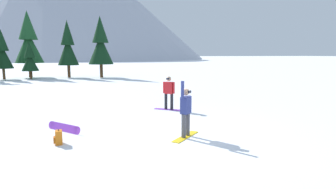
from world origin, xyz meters
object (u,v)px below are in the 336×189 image
Objects in this scene: snowboarder_foreground at (186,111)px; pine_tree_tall at (30,59)px; snowboarder_midground at (169,92)px; pine_tree_leaning at (101,44)px; pine_tree_young at (2,52)px; loose_snowboard_near_right at (64,127)px; backpack_orange at (59,138)px; pine_tree_short at (28,41)px; pine_tree_broad at (68,46)px.

snowboarder_foreground is 0.45× the size of pine_tree_tall.
pine_tree_leaning reaches higher than snowboarder_midground.
pine_tree_young reaches higher than snowboarder_foreground.
pine_tree_leaning is at bearing 90.25° from snowboarder_foreground.
pine_tree_young is 10.80m from pine_tree_leaning.
snowboarder_midground is at bearing 27.74° from loose_snowboard_near_right.
backpack_orange is (-4.10, 0.57, -0.70)m from snowboarder_foreground.
pine_tree_short reaches higher than snowboarder_foreground.
pine_tree_short is (-4.41, 27.75, 4.26)m from loose_snowboard_near_right.
pine_tree_leaning reaches higher than loose_snowboard_near_right.
pine_tree_leaning is at bearing 81.34° from backpack_orange.
pine_tree_leaning is (8.27, -3.13, -0.37)m from pine_tree_short.
pine_tree_leaning reaches higher than backpack_orange.
pine_tree_short is at bearing 43.35° from pine_tree_young.
pine_tree_short is 8.85m from pine_tree_leaning.
loose_snowboard_near_right is 25.22m from pine_tree_leaning.
snowboarder_midground is 1.17× the size of loose_snowboard_near_right.
pine_tree_tall is (-3.92, 26.42, 2.13)m from backpack_orange.
pine_tree_leaning is at bearing 93.00° from snowboarder_midground.
snowboarder_foreground is 0.35× the size of pine_tree_young.
pine_tree_young is (-6.74, 26.99, 2.85)m from backpack_orange.
pine_tree_short is at bearing 156.49° from pine_tree_broad.
pine_tree_broad reaches higher than pine_tree_young.
pine_tree_short reaches higher than snowboarder_midground.
snowboarder_foreground is 1.34× the size of loose_snowboard_near_right.
pine_tree_broad is 4.48m from pine_tree_tall.
backpack_orange is 0.11× the size of pine_tree_tall.
snowboarder_midground is 0.40× the size of pine_tree_tall.
pine_tree_short is 1.09× the size of pine_tree_leaning.
pine_tree_short reaches higher than pine_tree_leaning.
pine_tree_broad is 4.96m from pine_tree_short.
snowboarder_foreground is 4.20m from backpack_orange.
snowboarder_midground is 5.71m from loose_snowboard_near_right.
pine_tree_young is (-6.97, -0.36, -0.70)m from pine_tree_broad.
pine_tree_broad reaches higher than loose_snowboard_near_right.
pine_tree_leaning is at bearing 81.10° from loose_snowboard_near_right.
pine_tree_tall is at bearing -167.35° from pine_tree_broad.
pine_tree_tall is at bearing 178.25° from pine_tree_leaning.
snowboarder_midground is at bearing -78.02° from pine_tree_broad.
pine_tree_young is at bearing 175.69° from pine_tree_leaning.
pine_tree_short is (-4.51, 1.96, 0.64)m from pine_tree_broad.
snowboarder_midground is (1.03, 4.76, -0.01)m from snowboarder_foreground.
snowboarder_foreground reaches higher than snowboarder_midground.
snowboarder_midground is 0.21× the size of pine_tree_short.
pine_tree_leaning is (3.99, 26.18, 3.82)m from backpack_orange.
pine_tree_leaning is (-1.15, 21.99, 3.14)m from snowboarder_midground.
loose_snowboard_near_right is at bearing -90.21° from pine_tree_broad.
pine_tree_broad is 7.01m from pine_tree_young.
pine_tree_young is at bearing -177.03° from pine_tree_broad.
pine_tree_short is at bearing 110.56° from snowboarder_midground.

